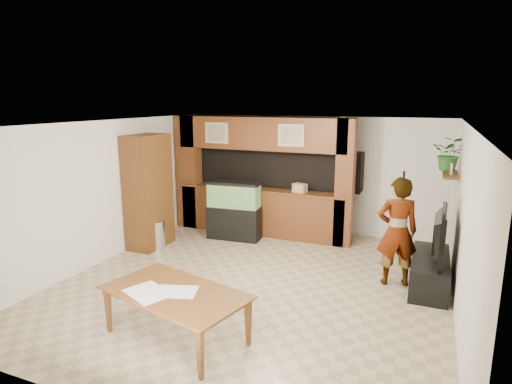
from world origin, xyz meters
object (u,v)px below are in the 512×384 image
at_px(person, 397,232).
at_px(television, 433,234).
at_px(pantry_cabinet, 148,192).
at_px(aquarium, 234,211).
at_px(dining_table, 174,316).

bearing_deg(person, television, 172.71).
bearing_deg(pantry_cabinet, aquarium, 37.59).
xyz_separation_m(aquarium, person, (3.42, -1.08, 0.28)).
bearing_deg(aquarium, pantry_cabinet, -146.89).
bearing_deg(dining_table, person, 63.78).
relative_size(pantry_cabinet, person, 1.28).
distance_m(aquarium, dining_table, 4.04).
height_order(aquarium, television, television).
bearing_deg(aquarium, person, -22.05).
height_order(aquarium, dining_table, aquarium).
relative_size(aquarium, dining_table, 0.69).
bearing_deg(television, aquarium, 77.17).
height_order(pantry_cabinet, dining_table, pantry_cabinet).
bearing_deg(aquarium, dining_table, -79.72).
bearing_deg(television, pantry_cabinet, 92.13).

